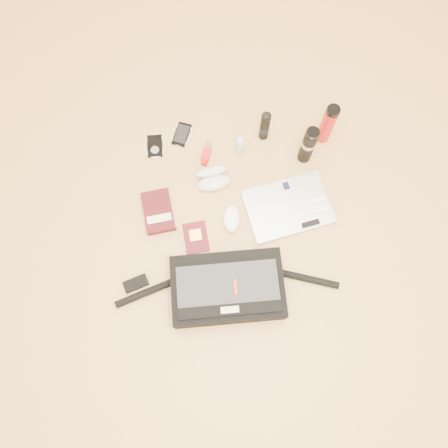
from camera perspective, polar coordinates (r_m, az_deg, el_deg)
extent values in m
plane|color=tan|center=(1.89, 1.45, -1.86)|extent=(4.00, 4.00, 0.00)
cube|color=black|center=(1.79, 0.47, -8.38)|extent=(0.48, 0.32, 0.11)
cube|color=#2D2F34|center=(1.72, 0.51, -8.38)|extent=(0.42, 0.24, 0.01)
cube|color=black|center=(1.71, 0.77, -11.16)|extent=(0.40, 0.09, 0.01)
cube|color=beige|center=(1.71, 0.77, -11.15)|extent=(0.07, 0.03, 0.02)
cube|color=red|center=(1.72, 1.52, -8.27)|extent=(0.02, 0.06, 0.02)
cylinder|color=black|center=(1.85, -9.91, -8.72)|extent=(0.27, 0.14, 0.03)
cylinder|color=black|center=(1.87, 10.59, -6.98)|extent=(0.28, 0.09, 0.03)
cube|color=black|center=(1.87, -11.44, -7.63)|extent=(0.11, 0.09, 0.02)
cube|color=#B4B5B7|center=(1.94, 8.35, 2.21)|extent=(0.42, 0.35, 0.02)
cube|color=black|center=(1.96, 8.13, 4.97)|extent=(0.04, 0.04, 0.00)
cube|color=white|center=(1.96, 12.13, 3.07)|extent=(0.07, 0.04, 0.01)
cube|color=white|center=(1.95, 12.62, 1.76)|extent=(0.06, 0.03, 0.01)
cube|color=black|center=(1.91, 11.26, 0.08)|extent=(0.08, 0.04, 0.01)
cube|color=#410D12|center=(1.93, -8.57, 1.63)|extent=(0.16, 0.22, 0.03)
cube|color=beige|center=(1.93, -6.75, 2.00)|extent=(0.04, 0.18, 0.03)
cube|color=beige|center=(1.90, -8.46, 0.74)|extent=(0.11, 0.06, 0.00)
cube|color=#4E0F18|center=(1.89, -3.69, -1.78)|extent=(0.13, 0.16, 0.01)
cube|color=gold|center=(1.89, -3.75, -1.42)|extent=(0.06, 0.06, 0.00)
ellipsoid|color=white|center=(1.90, 1.00, 0.70)|extent=(0.08, 0.12, 0.04)
ellipsoid|color=silver|center=(1.95, -1.33, 5.42)|extent=(0.16, 0.11, 0.04)
ellipsoid|color=silver|center=(1.96, -1.67, 6.88)|extent=(0.17, 0.11, 0.09)
ellipsoid|color=black|center=(1.95, -2.18, 5.28)|extent=(0.04, 0.04, 0.01)
ellipsoid|color=black|center=(1.95, -0.49, 5.66)|extent=(0.04, 0.04, 0.01)
cylinder|color=black|center=(1.95, -1.33, 5.49)|extent=(0.02, 0.01, 0.00)
cube|color=black|center=(2.07, -9.01, 10.02)|extent=(0.08, 0.12, 0.01)
cylinder|color=#ABABAE|center=(2.06, -9.02, 9.55)|extent=(0.04, 0.04, 0.00)
torus|color=white|center=(2.07, -9.02, 10.03)|extent=(0.11, 0.11, 0.01)
cube|color=black|center=(2.09, -5.54, 11.57)|extent=(0.09, 0.13, 0.01)
cube|color=black|center=(2.08, -5.56, 11.65)|extent=(0.08, 0.11, 0.00)
torus|color=silver|center=(2.09, -5.55, 11.58)|extent=(0.12, 0.12, 0.01)
cube|color=red|center=(2.02, -2.33, 9.04)|extent=(0.04, 0.07, 0.03)
cube|color=#AF0F04|center=(2.00, -2.60, 8.02)|extent=(0.03, 0.03, 0.02)
cylinder|color=#A8A8AA|center=(2.04, -2.04, 10.10)|extent=(0.03, 0.04, 0.02)
cylinder|color=#9DC3D3|center=(2.00, 2.09, 10.03)|extent=(0.04, 0.04, 0.10)
cylinder|color=silver|center=(1.94, 2.15, 10.86)|extent=(0.03, 0.03, 0.02)
cylinder|color=white|center=(1.93, 2.16, 11.06)|extent=(0.02, 0.02, 0.01)
cylinder|color=black|center=(2.01, 5.35, 12.59)|extent=(0.04, 0.04, 0.18)
cylinder|color=black|center=(2.03, 5.30, 12.31)|extent=(0.05, 0.05, 0.03)
ellipsoid|color=black|center=(1.94, 5.58, 13.90)|extent=(0.04, 0.04, 0.02)
cylinder|color=black|center=(1.97, 10.88, 9.93)|extent=(0.08, 0.08, 0.21)
cylinder|color=#A2A2A5|center=(1.95, 11.02, 10.28)|extent=(0.08, 0.08, 0.03)
cylinder|color=black|center=(1.87, 11.53, 11.56)|extent=(0.07, 0.07, 0.02)
cylinder|color=#AC191A|center=(2.04, 13.30, 12.43)|extent=(0.07, 0.07, 0.22)
cylinder|color=black|center=(1.94, 14.09, 14.17)|extent=(0.06, 0.06, 0.02)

